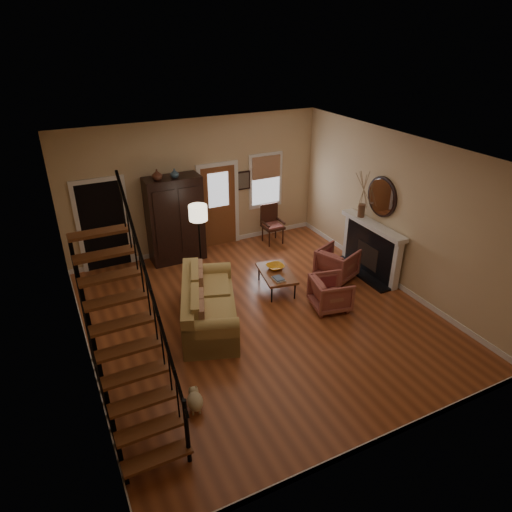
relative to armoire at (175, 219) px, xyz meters
name	(u,v)px	position (x,y,z in m)	size (l,w,h in m)	color
room	(206,220)	(0.29, -1.39, 0.46)	(7.00, 7.33, 3.30)	#9A4C27
staircase	(123,320)	(-2.08, -4.45, 0.55)	(0.94, 2.80, 3.20)	brown
fireplace	(373,244)	(3.83, -2.65, -0.31)	(0.33, 1.95, 2.30)	black
armoire	(175,219)	(0.00, 0.00, 0.00)	(1.30, 0.60, 2.10)	black
vase_a	(157,175)	(-0.35, -0.10, 1.17)	(0.24, 0.24, 0.25)	#4C2619
vase_b	(174,173)	(0.05, -0.10, 1.16)	(0.20, 0.20, 0.21)	#334C60
sofa	(209,304)	(-0.27, -2.88, -0.62)	(0.99, 2.29, 0.85)	tan
coffee_table	(276,281)	(1.49, -2.36, -0.84)	(0.64, 1.10, 0.42)	brown
bowl	(275,267)	(1.54, -2.21, -0.58)	(0.38, 0.38, 0.09)	orange
books	(278,279)	(1.37, -2.66, -0.60)	(0.20, 0.27, 0.05)	beige
armchair_left	(331,293)	(2.13, -3.49, -0.71)	(0.73, 0.75, 0.69)	maroon
armchair_right	(337,263)	(2.97, -2.52, -0.69)	(0.78, 0.80, 0.73)	maroon
floor_lamp	(200,243)	(0.20, -1.13, -0.17)	(0.40, 0.40, 1.76)	black
side_chair	(273,225)	(2.55, -0.20, -0.54)	(0.54, 0.54, 1.02)	#3D1E13
dog	(195,402)	(-1.29, -4.92, -0.90)	(0.24, 0.40, 0.29)	beige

